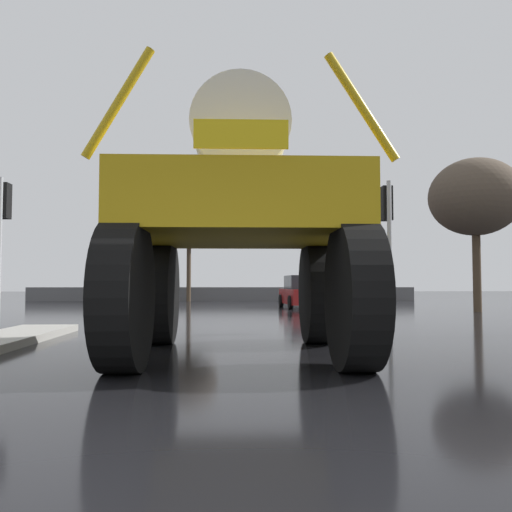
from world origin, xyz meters
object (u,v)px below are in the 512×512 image
bare_tree_right (475,197)px  bare_tree_far_center (189,222)px  traffic_signal_near_right (387,222)px  oversize_sprayer (240,225)px  sedan_ahead (303,293)px  traffic_signal_near_left (3,220)px

bare_tree_right → bare_tree_far_center: (-12.59, 13.52, 0.49)m
traffic_signal_near_right → bare_tree_right: 10.62m
traffic_signal_near_right → bare_tree_right: size_ratio=0.58×
oversize_sprayer → bare_tree_far_center: bearing=6.9°
sedan_ahead → traffic_signal_near_right: size_ratio=1.17×
oversize_sprayer → traffic_signal_near_left: oversize_sprayer is taller
oversize_sprayer → bare_tree_right: size_ratio=0.84×
sedan_ahead → traffic_signal_near_right: (0.30, -12.50, 1.91)m
sedan_ahead → bare_tree_right: size_ratio=0.67×
oversize_sprayer → traffic_signal_near_right: bearing=-39.8°
traffic_signal_near_left → bare_tree_right: size_ratio=0.58×
oversize_sprayer → sedan_ahead: oversize_sprayer is taller
traffic_signal_near_left → bare_tree_right: bearing=28.8°
traffic_signal_near_left → bare_tree_far_center: size_ratio=0.53×
traffic_signal_near_left → sedan_ahead: bearing=54.8°
traffic_signal_near_right → bare_tree_right: bare_tree_right is taller
oversize_sprayer → traffic_signal_near_left: 6.95m
oversize_sprayer → bare_tree_far_center: bare_tree_far_center is taller
bare_tree_far_center → oversize_sprayer: bearing=-84.0°
bare_tree_far_center → traffic_signal_near_left: bearing=-97.1°
sedan_ahead → bare_tree_far_center: bearing=29.6°
sedan_ahead → traffic_signal_near_left: traffic_signal_near_left is taller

